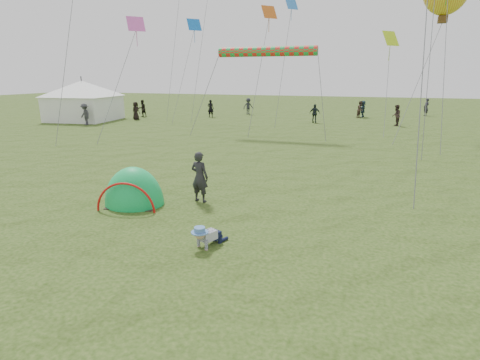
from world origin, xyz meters
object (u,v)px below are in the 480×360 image
(crawling_toddler, at_px, (206,235))
(standing_adult, at_px, (200,177))
(event_marquee, at_px, (83,99))
(popup_tent, at_px, (135,204))

(crawling_toddler, bearing_deg, standing_adult, 140.51)
(standing_adult, xyz_separation_m, event_marquee, (-19.67, 17.69, 1.07))
(crawling_toddler, height_order, standing_adult, standing_adult)
(crawling_toddler, height_order, event_marquee, event_marquee)
(popup_tent, distance_m, event_marquee, 25.81)
(popup_tent, bearing_deg, event_marquee, 121.66)
(popup_tent, distance_m, standing_adult, 2.25)
(standing_adult, bearing_deg, crawling_toddler, 125.15)
(crawling_toddler, xyz_separation_m, event_marquee, (-21.21, 20.70, 1.61))
(crawling_toddler, distance_m, event_marquee, 29.68)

